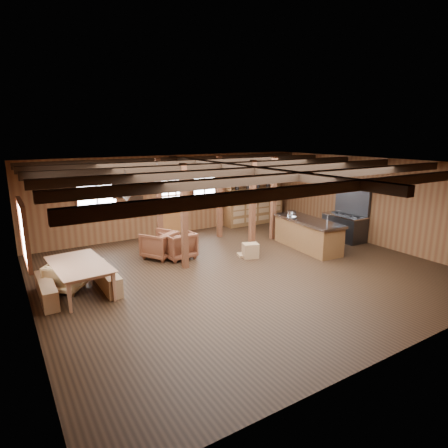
{
  "coord_description": "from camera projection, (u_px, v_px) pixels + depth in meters",
  "views": [
    {
      "loc": [
        -5.34,
        -7.68,
        3.53
      ],
      "look_at": [
        -0.13,
        0.74,
        1.13
      ],
      "focal_mm": 30.0,
      "sensor_mm": 36.0,
      "label": 1
    }
  ],
  "objects": [
    {
      "name": "bench_wall",
      "position": [
        47.0,
        290.0,
        8.12
      ],
      "size": [
        0.3,
        1.58,
        0.44
      ],
      "primitive_type": "cube",
      "color": "olive",
      "rests_on": "floor"
    },
    {
      "name": "armchair_a",
      "position": [
        159.0,
        245.0,
        10.86
      ],
      "size": [
        1.16,
        1.17,
        0.79
      ],
      "primitive_type": "imported",
      "rotation": [
        0.0,
        0.0,
        3.68
      ],
      "color": "brown",
      "rests_on": "floor"
    },
    {
      "name": "commercial_range",
      "position": [
        346.0,
        222.0,
        12.67
      ],
      "size": [
        0.78,
        1.47,
        1.82
      ],
      "color": "#2F2F31",
      "rests_on": "floor"
    },
    {
      "name": "back_counter",
      "position": [
        254.0,
        209.0,
        14.98
      ],
      "size": [
        2.55,
        0.6,
        2.45
      ],
      "color": "brown",
      "rests_on": "floor"
    },
    {
      "name": "bowl",
      "position": [
        292.0,
        217.0,
        11.71
      ],
      "size": [
        0.3,
        0.3,
        0.06
      ],
      "primitive_type": "imported",
      "rotation": [
        0.0,
        0.0,
        0.22
      ],
      "color": "silver",
      "rests_on": "kitchen_island"
    },
    {
      "name": "pot_rack",
      "position": [
        331.0,
        177.0,
        11.25
      ],
      "size": [
        0.41,
        3.0,
        0.44
      ],
      "color": "#2F2F31",
      "rests_on": "ceiling"
    },
    {
      "name": "step_stool",
      "position": [
        250.0,
        251.0,
        10.87
      ],
      "size": [
        0.57,
        0.48,
        0.43
      ],
      "primitive_type": "cube",
      "rotation": [
        0.0,
        0.0,
        -0.31
      ],
      "color": "olive",
      "rests_on": "floor"
    },
    {
      "name": "notice_boards",
      "position": [
        131.0,
        192.0,
        12.44
      ],
      "size": [
        1.08,
        0.03,
        0.9
      ],
      "color": "silver",
      "rests_on": "wall_back"
    },
    {
      "name": "dining_table",
      "position": [
        82.0,
        278.0,
        8.48
      ],
      "size": [
        1.25,
        2.06,
        0.7
      ],
      "primitive_type": "imported",
      "rotation": [
        0.0,
        0.0,
        1.64
      ],
      "color": "#986545",
      "rests_on": "floor"
    },
    {
      "name": "pendant_lamps",
      "position": [
        144.0,
        188.0,
        9.05
      ],
      "size": [
        1.86,
        2.36,
        0.66
      ],
      "color": "#2F2F31",
      "rests_on": "ceiling"
    },
    {
      "name": "timber_posts",
      "position": [
        219.0,
        204.0,
        11.56
      ],
      "size": [
        3.95,
        2.35,
        2.8
      ],
      "color": "#482314",
      "rests_on": "floor"
    },
    {
      "name": "window_back_left",
      "position": [
        97.0,
        196.0,
        11.89
      ],
      "size": [
        1.32,
        0.06,
        1.32
      ],
      "color": "white",
      "rests_on": "wall_back"
    },
    {
      "name": "back_door",
      "position": [
        173.0,
        210.0,
        13.38
      ],
      "size": [
        1.02,
        0.08,
        2.15
      ],
      "color": "brown",
      "rests_on": "floor"
    },
    {
      "name": "window_left",
      "position": [
        24.0,
        234.0,
        7.41
      ],
      "size": [
        0.14,
        1.24,
        1.32
      ],
      "color": "white",
      "rests_on": "wall_back"
    },
    {
      "name": "kitchen_island",
      "position": [
        307.0,
        234.0,
        11.71
      ],
      "size": [
        1.11,
        2.57,
        1.2
      ],
      "rotation": [
        0.0,
        0.0,
        -0.09
      ],
      "color": "brown",
      "rests_on": "floor"
    },
    {
      "name": "ceiling_joists",
      "position": [
        240.0,
        168.0,
        9.42
      ],
      "size": [
        9.8,
        8.82,
        0.18
      ],
      "color": "black",
      "rests_on": "ceiling"
    },
    {
      "name": "window_back_right",
      "position": [
        204.0,
        187.0,
        13.88
      ],
      "size": [
        1.02,
        0.06,
        1.32
      ],
      "color": "white",
      "rests_on": "wall_back"
    },
    {
      "name": "armchair_b",
      "position": [
        178.0,
        245.0,
        10.8
      ],
      "size": [
        0.93,
        0.95,
        0.78
      ],
      "primitive_type": "imported",
      "rotation": [
        0.0,
        0.0,
        3.25
      ],
      "color": "#5B2E1B",
      "rests_on": "floor"
    },
    {
      "name": "room",
      "position": [
        244.0,
        219.0,
        9.58
      ],
      "size": [
        10.04,
        9.04,
        2.84
      ],
      "color": "black",
      "rests_on": "ground"
    },
    {
      "name": "bench_aisle",
      "position": [
        106.0,
        278.0,
        8.78
      ],
      "size": [
        0.31,
        1.66,
        0.46
      ],
      "primitive_type": "cube",
      "color": "olive",
      "rests_on": "floor"
    },
    {
      "name": "counter_pot",
      "position": [
        292.0,
        213.0,
        12.08
      ],
      "size": [
        0.28,
        0.28,
        0.17
      ],
      "primitive_type": "cylinder",
      "color": "#B0B2B7",
      "rests_on": "kitchen_island"
    },
    {
      "name": "armchair_c",
      "position": [
        66.0,
        276.0,
        8.56
      ],
      "size": [
        1.04,
        1.05,
        0.69
      ],
      "primitive_type": "imported",
      "rotation": [
        0.0,
        0.0,
        2.49
      ],
      "color": "#997545",
      "rests_on": "floor"
    }
  ]
}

